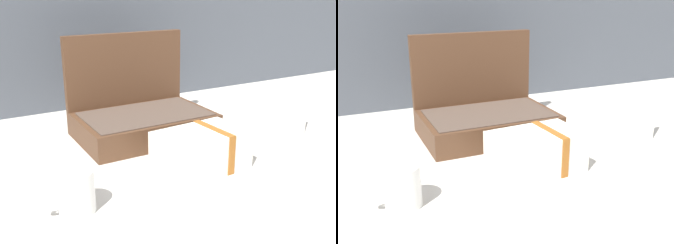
% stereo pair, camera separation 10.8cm
% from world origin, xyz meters
% --- Properties ---
extents(ground_plane, '(6.00, 6.00, 0.00)m').
position_xyz_m(ground_plane, '(0.00, 0.00, 0.00)').
color(ground_plane, beige).
extents(open_suitcase, '(0.40, 0.28, 0.31)m').
position_xyz_m(open_suitcase, '(0.03, 0.18, 0.07)').
color(open_suitcase, '#4C301E').
rests_on(open_suitcase, ground_plane).
extents(cream_toiletry_bag, '(0.23, 0.16, 0.10)m').
position_xyz_m(cream_toiletry_bag, '(0.05, -0.13, 0.05)').
color(cream_toiletry_bag, silver).
rests_on(cream_toiletry_bag, ground_plane).
extents(coffee_mug, '(0.11, 0.08, 0.09)m').
position_xyz_m(coffee_mug, '(-0.29, -0.17, 0.05)').
color(coffee_mug, white).
rests_on(coffee_mug, ground_plane).
extents(info_card_left, '(0.11, 0.01, 0.18)m').
position_xyz_m(info_card_left, '(0.43, -0.08, 0.09)').
color(info_card_left, white).
rests_on(info_card_left, ground_plane).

